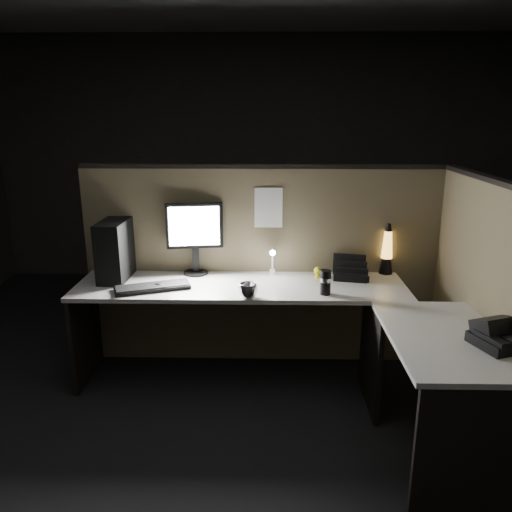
{
  "coord_description": "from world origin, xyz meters",
  "views": [
    {
      "loc": [
        0.03,
        -2.69,
        1.89
      ],
      "look_at": [
        -0.04,
        0.35,
        1.01
      ],
      "focal_mm": 35.0,
      "sensor_mm": 36.0,
      "label": 1
    }
  ],
  "objects_px": {
    "keyboard": "(152,287)",
    "lava_lamp": "(387,253)",
    "pc_tower": "(116,250)",
    "monitor": "(195,231)",
    "desk_phone": "(500,334)"
  },
  "relations": [
    {
      "from": "desk_phone",
      "to": "lava_lamp",
      "type": "bearing_deg",
      "value": 84.41
    },
    {
      "from": "pc_tower",
      "to": "lava_lamp",
      "type": "height_order",
      "value": "pc_tower"
    },
    {
      "from": "desk_phone",
      "to": "pc_tower",
      "type": "bearing_deg",
      "value": 135.16
    },
    {
      "from": "pc_tower",
      "to": "monitor",
      "type": "xyz_separation_m",
      "value": [
        0.56,
        0.12,
        0.11
      ]
    },
    {
      "from": "keyboard",
      "to": "pc_tower",
      "type": "bearing_deg",
      "value": 121.24
    },
    {
      "from": "keyboard",
      "to": "monitor",
      "type": "bearing_deg",
      "value": 33.92
    },
    {
      "from": "pc_tower",
      "to": "desk_phone",
      "type": "distance_m",
      "value": 2.52
    },
    {
      "from": "keyboard",
      "to": "lava_lamp",
      "type": "height_order",
      "value": "lava_lamp"
    },
    {
      "from": "keyboard",
      "to": "lava_lamp",
      "type": "relative_size",
      "value": 1.33
    },
    {
      "from": "keyboard",
      "to": "desk_phone",
      "type": "relative_size",
      "value": 1.55
    },
    {
      "from": "lava_lamp",
      "to": "desk_phone",
      "type": "xyz_separation_m",
      "value": [
        0.32,
        -1.18,
        -0.1
      ]
    },
    {
      "from": "keyboard",
      "to": "desk_phone",
      "type": "bearing_deg",
      "value": -42.72
    },
    {
      "from": "monitor",
      "to": "lava_lamp",
      "type": "height_order",
      "value": "monitor"
    },
    {
      "from": "monitor",
      "to": "desk_phone",
      "type": "relative_size",
      "value": 1.63
    },
    {
      "from": "lava_lamp",
      "to": "keyboard",
      "type": "bearing_deg",
      "value": -166.95
    }
  ]
}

